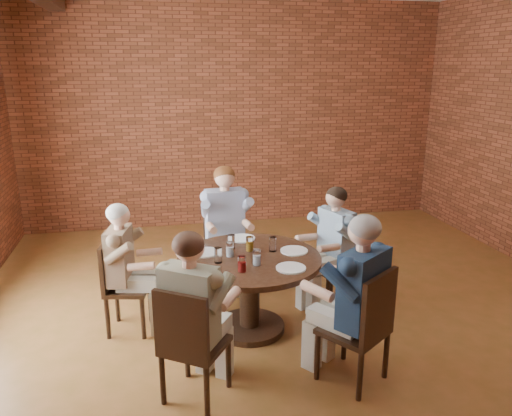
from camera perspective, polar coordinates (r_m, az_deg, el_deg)
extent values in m
plane|color=#985A2F|center=(4.98, 5.16, -13.45)|extent=(7.00, 7.00, 0.00)
plane|color=brown|center=(7.78, -2.20, 10.53)|extent=(7.00, 0.00, 7.00)
cylinder|color=#342011|center=(4.92, -0.73, -13.40)|extent=(0.66, 0.66, 0.06)
cylinder|color=#342011|center=(4.77, -0.74, -10.05)|extent=(0.19, 0.19, 0.64)
cylinder|color=#3F2417|center=(4.62, -0.76, -5.87)|extent=(1.33, 1.33, 0.05)
cube|color=#342011|center=(5.27, 8.50, -6.65)|extent=(0.51, 0.51, 0.04)
cube|color=#342011|center=(5.29, 10.09, -3.76)|extent=(0.17, 0.39, 0.45)
cylinder|color=#342011|center=(5.38, 5.84, -8.68)|extent=(0.04, 0.04, 0.41)
cylinder|color=#342011|center=(5.15, 8.18, -9.97)|extent=(0.04, 0.04, 0.41)
cylinder|color=#342011|center=(5.58, 8.61, -7.86)|extent=(0.04, 0.04, 0.41)
cylinder|color=#342011|center=(5.35, 10.98, -9.05)|extent=(0.04, 0.04, 0.41)
cube|color=#342011|center=(5.70, -3.40, -4.71)|extent=(0.47, 0.47, 0.04)
cube|color=#342011|center=(5.80, -3.85, -1.47)|extent=(0.45, 0.06, 0.51)
cylinder|color=#342011|center=(5.58, -4.92, -7.73)|extent=(0.04, 0.04, 0.41)
cylinder|color=#342011|center=(5.65, -1.02, -7.35)|extent=(0.04, 0.04, 0.41)
cylinder|color=#342011|center=(5.93, -5.58, -6.26)|extent=(0.04, 0.04, 0.41)
cylinder|color=#342011|center=(6.00, -1.91, -5.92)|extent=(0.04, 0.04, 0.41)
cube|color=#342011|center=(4.89, -14.43, -8.88)|extent=(0.46, 0.46, 0.04)
cube|color=#342011|center=(4.84, -16.62, -6.21)|extent=(0.12, 0.39, 0.44)
cylinder|color=#342011|center=(4.81, -12.80, -12.20)|extent=(0.04, 0.04, 0.41)
cylinder|color=#342011|center=(5.09, -12.00, -10.48)|extent=(0.04, 0.04, 0.41)
cylinder|color=#342011|center=(4.89, -16.61, -11.99)|extent=(0.04, 0.04, 0.41)
cylinder|color=#342011|center=(5.17, -15.59, -10.32)|extent=(0.04, 0.04, 0.41)
cube|color=#342011|center=(3.90, -6.94, -15.31)|extent=(0.59, 0.59, 0.04)
cube|color=#342011|center=(3.62, -8.59, -13.17)|extent=(0.38, 0.27, 0.49)
cylinder|color=#342011|center=(4.08, -3.17, -17.34)|extent=(0.04, 0.04, 0.41)
cylinder|color=#342011|center=(4.23, -7.88, -16.19)|extent=(0.04, 0.04, 0.41)
cylinder|color=#342011|center=(3.81, -5.64, -20.12)|extent=(0.04, 0.04, 0.41)
cylinder|color=#342011|center=(3.97, -10.63, -18.72)|extent=(0.04, 0.04, 0.41)
cube|color=#342011|center=(4.13, 11.05, -13.59)|extent=(0.63, 0.63, 0.04)
cube|color=#342011|center=(3.91, 13.88, -10.92)|extent=(0.39, 0.29, 0.52)
cylinder|color=#342011|center=(4.47, 10.08, -14.35)|extent=(0.04, 0.04, 0.41)
cylinder|color=#342011|center=(4.19, 7.01, -16.47)|extent=(0.04, 0.04, 0.41)
cylinder|color=#342011|center=(4.31, 14.63, -15.93)|extent=(0.04, 0.04, 0.41)
cylinder|color=#342011|center=(4.02, 11.79, -18.32)|extent=(0.04, 0.04, 0.41)
cylinder|color=white|center=(4.74, 4.38, -4.89)|extent=(0.26, 0.26, 0.01)
cylinder|color=white|center=(5.06, -1.58, -3.48)|extent=(0.26, 0.26, 0.01)
cylinder|color=white|center=(4.71, -5.74, -5.07)|extent=(0.26, 0.26, 0.01)
cylinder|color=white|center=(4.36, 4.01, -6.85)|extent=(0.26, 0.26, 0.01)
cylinder|color=white|center=(4.72, 1.93, -4.15)|extent=(0.07, 0.07, 0.14)
cylinder|color=white|center=(4.72, -0.73, -4.12)|extent=(0.07, 0.07, 0.14)
cylinder|color=white|center=(4.78, -2.83, -3.88)|extent=(0.07, 0.07, 0.14)
cylinder|color=white|center=(4.60, -3.01, -4.72)|extent=(0.07, 0.07, 0.14)
cylinder|color=white|center=(4.47, -4.35, -5.40)|extent=(0.07, 0.07, 0.14)
cylinder|color=white|center=(4.27, -1.62, -6.41)|extent=(0.07, 0.07, 0.14)
cylinder|color=white|center=(4.40, 0.07, -5.66)|extent=(0.07, 0.07, 0.14)
cube|color=black|center=(4.39, 3.41, -6.68)|extent=(0.09, 0.14, 0.01)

